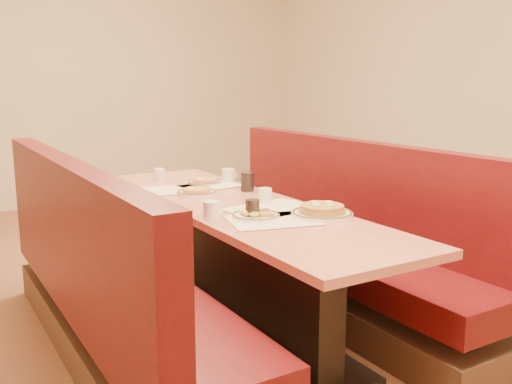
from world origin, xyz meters
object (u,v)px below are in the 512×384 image
diner_table (236,268)px  coffee_mug_d (159,174)px  coffee_mug_a (265,195)px  coffee_mug_b (212,210)px  pancake_plate (322,212)px  coffee_mug_c (229,175)px  booth_right (337,251)px  soda_tumbler_near (252,209)px  soda_tumbler_mid (247,182)px  booth_left (108,295)px  eggs_plate (255,215)px

diner_table → coffee_mug_d: bearing=94.5°
coffee_mug_a → coffee_mug_b: size_ratio=0.88×
pancake_plate → coffee_mug_c: coffee_mug_c is taller
coffee_mug_d → booth_right: bearing=-68.3°
soda_tumbler_near → soda_tumbler_mid: 0.73m
diner_table → booth_left: (-0.73, 0.00, -0.01)m
coffee_mug_b → diner_table: bearing=27.4°
coffee_mug_c → soda_tumbler_mid: size_ratio=1.06×
coffee_mug_d → soda_tumbler_near: soda_tumbler_near is taller
diner_table → pancake_plate: size_ratio=8.11×
booth_right → eggs_plate: 0.98m
eggs_plate → coffee_mug_c: (0.37, 0.95, 0.03)m
coffee_mug_a → booth_right: bearing=-17.3°
booth_right → coffee_mug_a: size_ratio=24.06×
soda_tumbler_near → eggs_plate: bearing=25.8°
coffee_mug_a → coffee_mug_b: bearing=-179.5°
booth_left → coffee_mug_d: booth_left is taller
coffee_mug_c → booth_right: bearing=-65.8°
pancake_plate → eggs_plate: bearing=154.3°
booth_left → coffee_mug_b: 0.69m
soda_tumbler_near → coffee_mug_d: bearing=88.6°
eggs_plate → coffee_mug_d: bearing=89.6°
diner_table → booth_left: 0.73m
pancake_plate → eggs_plate: pancake_plate is taller
booth_right → pancake_plate: size_ratio=8.11×
coffee_mug_b → coffee_mug_c: coffee_mug_c is taller
coffee_mug_c → soda_tumbler_mid: bearing=-110.3°
coffee_mug_d → eggs_plate: bearing=-109.3°
diner_table → coffee_mug_d: size_ratio=24.66×
pancake_plate → soda_tumbler_mid: 0.78m
pancake_plate → coffee_mug_d: bearing=101.6°
pancake_plate → coffee_mug_b: bearing=155.2°
pancake_plate → coffee_mug_c: bearing=86.6°
pancake_plate → soda_tumbler_near: soda_tumbler_near is taller
eggs_plate → booth_left: bearing=151.5°
coffee_mug_c → soda_tumbler_near: bearing=-124.6°
booth_right → coffee_mug_c: (-0.45, 0.60, 0.44)m
coffee_mug_a → coffee_mug_c: size_ratio=0.86×
soda_tumbler_mid → soda_tumbler_near: bearing=-118.3°
pancake_plate → soda_tumbler_mid: bearing=88.5°
eggs_plate → coffee_mug_c: 1.02m
diner_table → soda_tumbler_near: soda_tumbler_near is taller
booth_left → coffee_mug_c: 1.26m
coffee_mug_b → soda_tumbler_mid: (0.52, 0.55, 0.01)m
diner_table → soda_tumbler_near: (-0.11, -0.36, 0.42)m
booth_right → eggs_plate: booth_right is taller
booth_right → soda_tumbler_mid: 0.72m
booth_left → coffee_mug_c: (1.02, 0.60, 0.44)m
coffee_mug_b → booth_left: bearing=132.6°
eggs_plate → diner_table: bearing=76.8°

